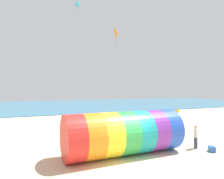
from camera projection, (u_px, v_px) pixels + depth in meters
ground_plane at (135, 163)px, 11.16m from camera, size 120.00×120.00×0.00m
sea at (55, 105)px, 50.11m from camera, size 120.00×40.00×0.10m
giant_inflatable_tube at (124, 133)px, 12.55m from camera, size 7.63×3.01×2.71m
kite_handler at (196, 137)px, 13.84m from camera, size 0.42×0.38×1.61m
kite_orange_diamond at (116, 33)px, 26.45m from camera, size 0.43×0.76×1.81m
kite_cyan_delta at (77, 3)px, 22.54m from camera, size 0.69×0.85×1.17m
beach_flag at (179, 112)px, 15.53m from camera, size 0.47×0.36×2.60m
cooler_box at (212, 149)px, 13.12m from camera, size 0.57×0.63×0.36m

